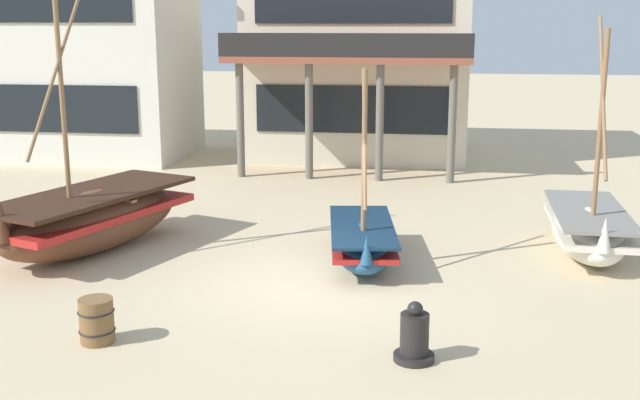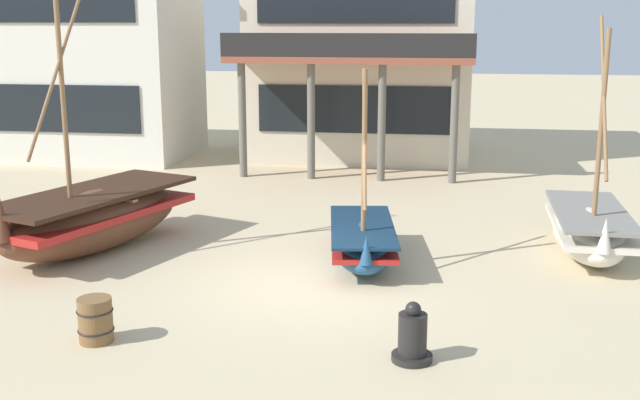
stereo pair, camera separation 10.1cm
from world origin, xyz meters
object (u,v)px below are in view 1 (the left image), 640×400
object	(u,v)px
harbor_building_main	(360,52)
harbor_building_annex	(60,51)
fishing_boat_far_right	(588,229)
wooden_barrel	(97,321)
fishing_boat_centre_large	(92,218)
capstan_winch	(414,337)
fishing_boat_near_left	(362,241)

from	to	relation	value
harbor_building_main	harbor_building_annex	size ratio (longest dim) A/B	0.91
fishing_boat_far_right	harbor_building_annex	bearing A→B (deg)	148.24
wooden_barrel	harbor_building_annex	world-z (taller)	harbor_building_annex
fishing_boat_centre_large	harbor_building_main	bearing A→B (deg)	71.54
capstan_winch	harbor_building_annex	size ratio (longest dim) A/B	0.10
wooden_barrel	harbor_building_annex	xyz separation A→B (m)	(-8.34, 16.12, 3.37)
capstan_winch	fishing_boat_centre_large	bearing A→B (deg)	146.59
fishing_boat_centre_large	harbor_building_annex	distance (m)	13.41
fishing_boat_near_left	wooden_barrel	size ratio (longest dim) A/B	5.60
fishing_boat_far_right	wooden_barrel	size ratio (longest dim) A/B	7.01
wooden_barrel	fishing_boat_near_left	bearing A→B (deg)	52.07
wooden_barrel	harbor_building_main	world-z (taller)	harbor_building_main
fishing_boat_far_right	harbor_building_main	size ratio (longest dim) A/B	0.58
fishing_boat_centre_large	harbor_building_main	distance (m)	14.29
fishing_boat_far_right	capstan_winch	xyz separation A→B (m)	(-3.45, -5.81, -0.19)
wooden_barrel	harbor_building_annex	distance (m)	18.46
harbor_building_main	fishing_boat_centre_large	bearing A→B (deg)	-108.46
fishing_boat_centre_large	harbor_building_main	size ratio (longest dim) A/B	0.70
fishing_boat_centre_large	wooden_barrel	bearing A→B (deg)	-65.19
capstan_winch	harbor_building_annex	world-z (taller)	harbor_building_annex
capstan_winch	harbor_building_annex	xyz separation A→B (m)	(-13.15, 16.08, 3.36)
capstan_winch	wooden_barrel	bearing A→B (deg)	-179.47
capstan_winch	fishing_boat_near_left	bearing A→B (deg)	104.46
fishing_boat_centre_large	wooden_barrel	world-z (taller)	fishing_boat_centre_large
fishing_boat_centre_large	harbor_building_annex	world-z (taller)	harbor_building_annex
capstan_winch	harbor_building_main	xyz separation A→B (m)	(-2.52, 17.84, 3.34)
capstan_winch	wooden_barrel	xyz separation A→B (m)	(-4.80, -0.04, -0.00)
fishing_boat_far_right	capstan_winch	world-z (taller)	fishing_boat_far_right
harbor_building_main	fishing_boat_far_right	bearing A→B (deg)	-63.63
fishing_boat_near_left	wooden_barrel	xyz separation A→B (m)	(-3.62, -4.64, -0.09)
fishing_boat_near_left	fishing_boat_far_right	world-z (taller)	fishing_boat_far_right
wooden_barrel	fishing_boat_centre_large	bearing A→B (deg)	114.81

